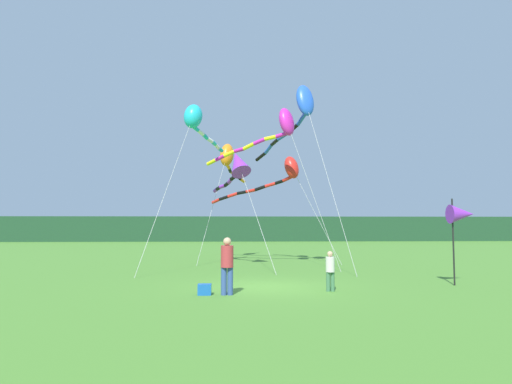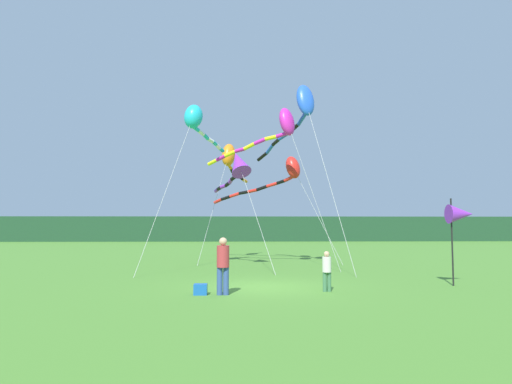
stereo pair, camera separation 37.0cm
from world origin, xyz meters
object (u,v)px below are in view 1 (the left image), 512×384
Objects in this scene: person_adult at (227,263)px; person_child at (330,269)px; kite_orange at (228,157)px; kite_magenta at (278,127)px; kite_cyan at (195,119)px; banner_flag_pole at (462,215)px; cooler_box at (205,289)px; kite_blue at (300,109)px; kite_purple at (237,164)px; kite_red at (282,173)px.

person_adult is 3.46m from person_child.
kite_orange is 0.90× the size of kite_magenta.
kite_cyan reaches higher than kite_orange.
kite_orange is 0.88× the size of kite_cyan.
banner_flag_pole reaches higher than person_child.
kite_orange is (-0.17, 14.25, 5.51)m from person_adult.
banner_flag_pole is 0.38× the size of kite_magenta.
cooler_box is 0.05× the size of kite_magenta.
cooler_box is 0.05× the size of kite_cyan.
kite_orange reaches higher than person_adult.
kite_blue reaches higher than person_adult.
person_adult is at bearing -92.48° from kite_purple.
kite_orange is 6.11m from kite_magenta.
kite_blue is 4.91m from kite_red.
kite_blue is at bearing -82.75° from kite_red.
kite_cyan reaches higher than kite_red.
kite_red is at bearing 116.28° from banner_flag_pole.
banner_flag_pole is (9.26, 1.77, 2.39)m from cooler_box.
banner_flag_pole is at bearing 10.81° from cooler_box.
person_child is 13.00m from kite_red.
kite_blue reaches higher than kite_red.
kite_blue is at bearing -2.91° from kite_purple.
kite_blue is at bearing 88.11° from person_child.
cooler_box is (-4.10, -0.52, -0.57)m from person_child.
kite_cyan is 1.14× the size of kite_red.
person_adult is 13.83m from kite_red.
person_adult is at bearing -167.85° from banner_flag_pole.
kite_red reaches higher than person_child.
banner_flag_pole is at bearing -54.89° from kite_orange.
kite_red is (0.63, 3.92, -1.93)m from kite_magenta.
kite_purple is 0.66× the size of kite_blue.
person_adult is 11.03m from kite_cyan.
kite_cyan is (-10.35, 6.81, 5.05)m from banner_flag_pole.
person_child reaches higher than cooler_box.
kite_orange is at bearing 73.84° from kite_cyan.
cooler_box is 0.06× the size of kite_orange.
person_adult is 0.24× the size of kite_orange.
kite_magenta is (2.15, -0.18, 1.94)m from kite_purple.
kite_blue is at bearing 124.93° from banner_flag_pole.
cooler_box is at bearing -96.97° from kite_purple.
kite_cyan is at bearing 97.26° from cooler_box.
banner_flag_pole is at bearing 12.15° from person_adult.
person_adult is 0.57× the size of banner_flag_pole.
kite_red is at bearing 76.03° from person_adult.
kite_red is at bearing -24.26° from kite_orange.
banner_flag_pole is 11.21m from kite_purple.
person_child is 11.17m from kite_blue.
kite_red is (3.87, 12.67, 5.17)m from cooler_box.
kite_blue is at bearing -54.65° from kite_orange.
person_child is 0.18× the size of kite_orange.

